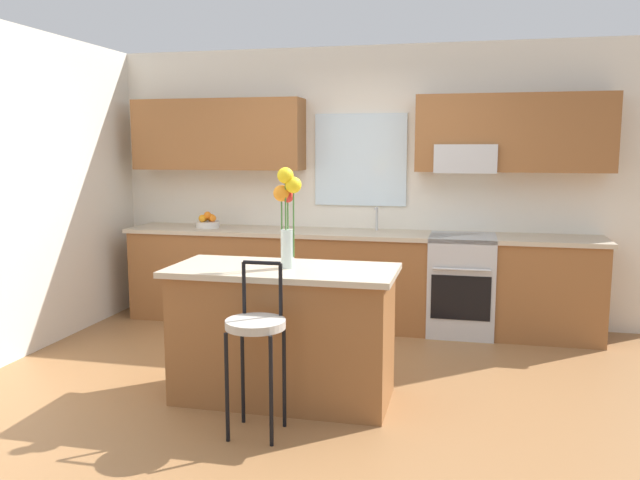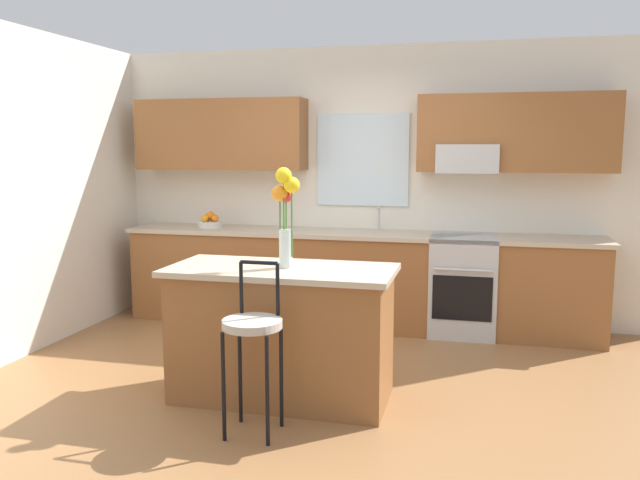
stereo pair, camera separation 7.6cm
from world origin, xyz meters
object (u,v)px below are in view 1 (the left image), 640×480
(flower_vase, at_px, (287,208))
(kitchen_island, at_px, (283,333))
(fruit_bowl_oranges, at_px, (208,222))
(oven_range, at_px, (461,284))
(bar_stool_near, at_px, (256,332))

(flower_vase, bearing_deg, kitchen_island, 159.46)
(fruit_bowl_oranges, bearing_deg, oven_range, -0.65)
(kitchen_island, height_order, flower_vase, flower_vase)
(kitchen_island, height_order, bar_stool_near, bar_stool_near)
(bar_stool_near, bearing_deg, oven_range, 64.79)
(oven_range, distance_m, flower_vase, 2.39)
(oven_range, xyz_separation_m, kitchen_island, (-1.17, -1.91, 0.00))
(oven_range, height_order, bar_stool_near, bar_stool_near)
(oven_range, bearing_deg, bar_stool_near, -115.21)
(oven_range, relative_size, flower_vase, 1.37)
(oven_range, relative_size, fruit_bowl_oranges, 3.83)
(oven_range, relative_size, kitchen_island, 0.60)
(flower_vase, bearing_deg, oven_range, 59.51)
(kitchen_island, distance_m, bar_stool_near, 0.60)
(flower_vase, xyz_separation_m, fruit_bowl_oranges, (-1.39, 1.95, -0.35))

